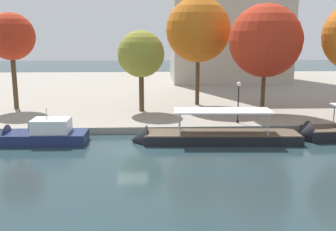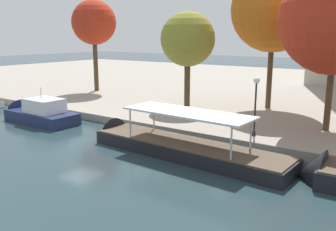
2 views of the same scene
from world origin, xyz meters
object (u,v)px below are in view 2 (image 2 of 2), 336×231
(tree_2, at_px, (94,22))
(motor_yacht_1, at_px, (37,115))
(lamp_post, at_px, (256,98))
(tour_boat_2, at_px, (173,148))
(tree_0, at_px, (186,41))
(tree_4, at_px, (275,11))

(tree_2, bearing_deg, motor_yacht_1, -65.12)
(tree_2, bearing_deg, lamp_post, -19.21)
(tour_boat_2, height_order, tree_0, tree_0)
(tree_2, relative_size, tree_4, 0.85)
(tour_boat_2, xyz_separation_m, lamp_post, (3.53, 4.79, 2.97))
(motor_yacht_1, relative_size, tour_boat_2, 0.54)
(motor_yacht_1, relative_size, tree_2, 0.72)
(tree_0, bearing_deg, tree_2, 171.99)
(motor_yacht_1, bearing_deg, tour_boat_2, 179.25)
(motor_yacht_1, height_order, tree_0, tree_0)
(tree_0, xyz_separation_m, tree_2, (-14.60, 2.05, 2.05))
(tree_0, distance_m, tree_4, 8.56)
(motor_yacht_1, xyz_separation_m, lamp_post, (18.43, 4.47, 2.74))
(tree_0, bearing_deg, tour_boat_2, -60.70)
(motor_yacht_1, bearing_deg, lamp_post, -165.89)
(tree_2, bearing_deg, tour_boat_2, -32.46)
(tree_4, bearing_deg, motor_yacht_1, -136.47)
(motor_yacht_1, relative_size, lamp_post, 1.97)
(tour_boat_2, bearing_deg, motor_yacht_1, 1.13)
(tour_boat_2, relative_size, tree_4, 1.13)
(lamp_post, relative_size, tree_4, 0.31)
(tour_boat_2, relative_size, tree_2, 1.33)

